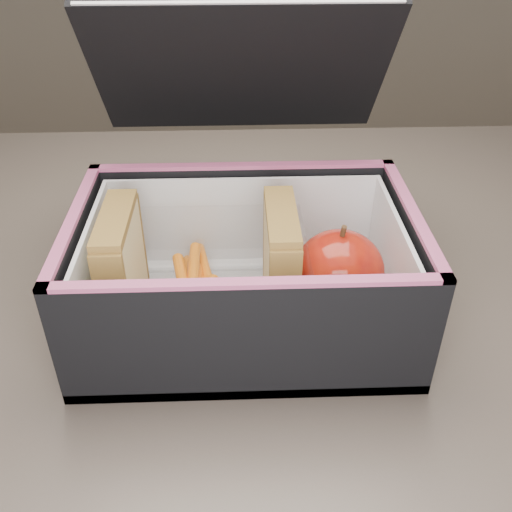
{
  "coord_description": "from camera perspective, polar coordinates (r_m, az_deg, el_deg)",
  "views": [
    {
      "loc": [
        -0.0,
        -0.46,
        1.1
      ],
      "look_at": [
        0.01,
        -0.05,
        0.81
      ],
      "focal_mm": 40.0,
      "sensor_mm": 36.0,
      "label": 1
    }
  ],
  "objects": [
    {
      "name": "sandwich_right",
      "position": [
        0.49,
        2.47,
        -0.62
      ],
      "size": [
        0.03,
        0.09,
        0.1
      ],
      "color": "beige",
      "rests_on": "plastic_tub"
    },
    {
      "name": "paper_napkin",
      "position": [
        0.53,
        8.37,
        -4.77
      ],
      "size": [
        0.09,
        0.09,
        0.01
      ],
      "primitive_type": "cube",
      "rotation": [
        0.0,
        0.0,
        -0.16
      ],
      "color": "white",
      "rests_on": "lunch_bag"
    },
    {
      "name": "lunch_bag",
      "position": [
        0.5,
        -1.12,
        -0.5
      ],
      "size": [
        0.29,
        0.31,
        0.26
      ],
      "color": "black",
      "rests_on": "kitchen_table"
    },
    {
      "name": "red_apple",
      "position": [
        0.5,
        8.31,
        -1.48
      ],
      "size": [
        0.09,
        0.09,
        0.08
      ],
      "rotation": [
        0.0,
        0.0,
        0.21
      ],
      "color": "maroon",
      "rests_on": "paper_napkin"
    },
    {
      "name": "carrot_sticks",
      "position": [
        0.51,
        -6.02,
        -3.73
      ],
      "size": [
        0.04,
        0.15,
        0.03
      ],
      "color": "orange",
      "rests_on": "plastic_tub"
    },
    {
      "name": "plastic_tub",
      "position": [
        0.5,
        -5.37,
        -2.28
      ],
      "size": [
        0.18,
        0.13,
        0.07
      ],
      "primitive_type": null,
      "color": "white",
      "rests_on": "lunch_bag"
    },
    {
      "name": "sandwich_left",
      "position": [
        0.5,
        -13.26,
        -0.95
      ],
      "size": [
        0.03,
        0.09,
        0.1
      ],
      "color": "beige",
      "rests_on": "plastic_tub"
    },
    {
      "name": "kitchen_table",
      "position": [
        0.64,
        -1.12,
        -9.06
      ],
      "size": [
        1.2,
        0.8,
        0.75
      ],
      "color": "#51453D",
      "rests_on": "ground"
    }
  ]
}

